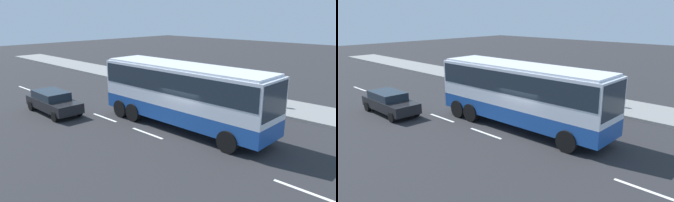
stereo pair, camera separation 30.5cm
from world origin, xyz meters
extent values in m
plane|color=#28282B|center=(0.00, 0.00, 0.00)|extent=(120.00, 120.00, 0.00)
cube|color=gray|center=(0.00, 8.24, 0.07)|extent=(80.00, 4.00, 0.15)
cube|color=white|center=(-17.63, -1.64, 0.00)|extent=(2.40, 0.16, 0.01)
cube|color=white|center=(-12.34, -1.64, 0.00)|extent=(2.40, 0.16, 0.01)
cube|color=white|center=(-5.61, -1.64, 0.00)|extent=(2.40, 0.16, 0.01)
cube|color=white|center=(-1.62, -1.64, 0.00)|extent=(2.40, 0.16, 0.01)
cube|color=white|center=(7.01, -1.64, 0.00)|extent=(2.40, 0.16, 0.01)
cube|color=#1E4C9E|center=(-0.81, 0.44, 0.99)|extent=(10.79, 2.63, 0.88)
cube|color=silver|center=(-0.81, 0.44, 2.47)|extent=(10.79, 2.63, 2.09)
cube|color=#1E2833|center=(-0.81, 0.44, 2.79)|extent=(10.58, 2.66, 1.15)
cube|color=#1E2833|center=(4.52, 0.49, 2.57)|extent=(0.14, 2.33, 1.67)
cube|color=silver|center=(-0.81, 0.44, 3.57)|extent=(10.36, 2.48, 0.12)
cylinder|color=black|center=(2.96, 1.69, 0.55)|extent=(1.10, 0.31, 1.10)
cylinder|color=black|center=(2.98, -0.75, 0.55)|extent=(1.10, 0.31, 1.10)
cylinder|color=black|center=(-3.81, 1.62, 0.55)|extent=(1.10, 0.31, 1.10)
cylinder|color=black|center=(-3.78, -0.81, 0.55)|extent=(1.10, 0.31, 1.10)
cylinder|color=black|center=(-5.01, 1.61, 0.55)|extent=(1.10, 0.31, 1.10)
cylinder|color=black|center=(-4.98, -0.82, 0.55)|extent=(1.10, 0.31, 1.10)
cube|color=black|center=(-8.80, -3.35, 0.64)|extent=(4.72, 1.80, 0.63)
cube|color=#1E2833|center=(-9.11, -3.35, 1.19)|extent=(2.61, 1.63, 0.48)
cylinder|color=black|center=(-7.09, -2.56, 0.32)|extent=(0.64, 0.21, 0.64)
cylinder|color=black|center=(-7.12, -4.20, 0.32)|extent=(0.64, 0.21, 0.64)
cylinder|color=black|center=(-10.49, -2.51, 0.32)|extent=(0.64, 0.21, 0.64)
cylinder|color=black|center=(-10.51, -4.15, 0.32)|extent=(0.64, 0.21, 0.64)
cylinder|color=#38334C|center=(1.23, 7.77, 0.54)|extent=(0.14, 0.14, 0.77)
cylinder|color=#38334C|center=(1.08, 7.82, 0.54)|extent=(0.14, 0.14, 0.77)
cylinder|color=#B2333F|center=(1.15, 7.80, 1.22)|extent=(0.32, 0.32, 0.58)
sphere|color=tan|center=(1.15, 7.80, 1.61)|extent=(0.21, 0.21, 0.21)
cylinder|color=brown|center=(-0.33, 7.63, 0.57)|extent=(0.14, 0.14, 0.84)
cylinder|color=brown|center=(-0.21, 7.74, 0.57)|extent=(0.14, 0.14, 0.84)
cylinder|color=#B2333F|center=(-0.27, 7.68, 1.30)|extent=(0.32, 0.32, 0.63)
sphere|color=#9E7051|center=(-0.27, 7.68, 1.73)|extent=(0.23, 0.23, 0.23)
camera|label=1|loc=(10.82, -12.83, 6.33)|focal=34.66mm
camera|label=2|loc=(10.60, -13.05, 6.33)|focal=34.66mm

